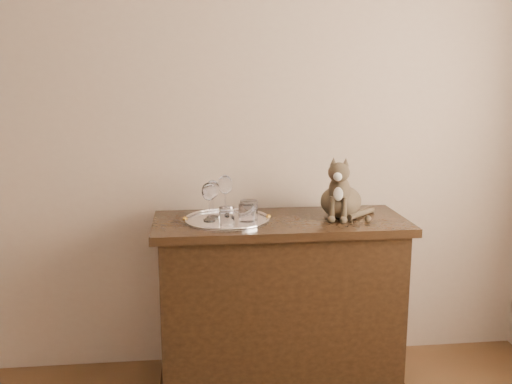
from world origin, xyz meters
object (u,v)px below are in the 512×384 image
(wine_glass_c, at_px, (209,201))
(tumbler_c, at_px, (249,210))
(tumbler_a, at_px, (246,213))
(sideboard, at_px, (280,304))
(tumbler_b, at_px, (227,216))
(wine_glass_b, at_px, (225,195))
(cat, at_px, (341,186))
(wine_glass_a, at_px, (212,199))
(tray, at_px, (227,221))

(wine_glass_c, xyz_separation_m, tumbler_c, (0.18, -0.01, -0.04))
(tumbler_a, bearing_deg, sideboard, 17.11)
(tumbler_b, height_order, tumbler_c, tumbler_c)
(wine_glass_b, xyz_separation_m, tumbler_b, (-0.01, -0.20, -0.06))
(tumbler_b, xyz_separation_m, cat, (0.56, 0.12, 0.10))
(tumbler_c, bearing_deg, wine_glass_c, 176.23)
(wine_glass_a, bearing_deg, wine_glass_b, 43.61)
(sideboard, xyz_separation_m, tray, (-0.25, -0.01, 0.43))
(tray, height_order, tumbler_a, tumbler_a)
(wine_glass_c, relative_size, tumbler_b, 2.28)
(wine_glass_c, height_order, tumbler_a, wine_glass_c)
(tumbler_b, bearing_deg, wine_glass_a, 112.78)
(tumbler_c, height_order, cat, cat)
(wine_glass_c, distance_m, tumbler_c, 0.19)
(wine_glass_a, distance_m, wine_glass_b, 0.09)
(wine_glass_a, height_order, tumbler_c, wine_glass_a)
(sideboard, distance_m, tumbler_b, 0.55)
(wine_glass_a, bearing_deg, tumbler_b, -67.22)
(wine_glass_a, xyz_separation_m, cat, (0.62, -0.02, 0.05))
(tumbler_a, bearing_deg, tumbler_c, 62.11)
(wine_glass_a, height_order, tumbler_b, wine_glass_a)
(tray, bearing_deg, tumbler_b, -95.17)
(sideboard, height_order, tumbler_c, tumbler_c)
(sideboard, height_order, tray, tray)
(tray, distance_m, tumbler_a, 0.10)
(wine_glass_c, height_order, cat, cat)
(wine_glass_c, distance_m, tumbler_a, 0.18)
(wine_glass_a, distance_m, tumbler_b, 0.16)
(wine_glass_a, bearing_deg, sideboard, -7.49)
(sideboard, xyz_separation_m, tumbler_a, (-0.17, -0.05, 0.47))
(sideboard, bearing_deg, cat, 4.72)
(wine_glass_c, distance_m, cat, 0.64)
(tray, relative_size, tumbler_c, 4.34)
(wine_glass_b, distance_m, cat, 0.56)
(sideboard, bearing_deg, tumbler_a, -162.89)
(wine_glass_a, distance_m, tumbler_c, 0.18)
(tray, xyz_separation_m, tumbler_a, (0.09, -0.04, 0.04))
(sideboard, bearing_deg, wine_glass_a, 172.51)
(wine_glass_b, relative_size, tumbler_a, 2.37)
(wine_glass_a, height_order, cat, cat)
(tumbler_a, bearing_deg, cat, 9.28)
(wine_glass_b, distance_m, tumbler_a, 0.19)
(wine_glass_b, distance_m, wine_glass_c, 0.14)
(wine_glass_a, bearing_deg, tumbler_a, -31.58)
(tumbler_a, xyz_separation_m, cat, (0.47, 0.08, 0.10))
(cat, bearing_deg, wine_glass_b, -166.34)
(wine_glass_c, height_order, tumbler_c, wine_glass_c)
(sideboard, bearing_deg, wine_glass_c, -178.11)
(wine_glass_a, xyz_separation_m, tumbler_b, (0.06, -0.14, -0.05))
(wine_glass_a, xyz_separation_m, wine_glass_c, (-0.02, -0.05, -0.00))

